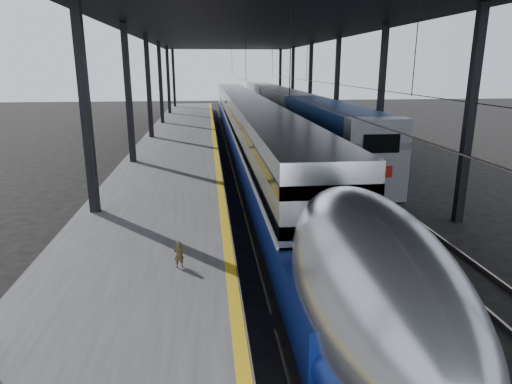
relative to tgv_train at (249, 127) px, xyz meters
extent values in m
plane|color=black|center=(-2.00, -22.83, -1.96)|extent=(160.00, 160.00, 0.00)
cube|color=#4C4C4F|center=(-5.50, -2.83, -1.46)|extent=(6.00, 80.00, 1.00)
cube|color=gold|center=(-2.70, -2.83, -0.96)|extent=(0.30, 80.00, 0.01)
cube|color=slate|center=(-0.72, -2.83, -1.88)|extent=(0.08, 80.00, 0.16)
cube|color=slate|center=(0.72, -2.83, -1.88)|extent=(0.08, 80.00, 0.16)
cube|color=slate|center=(4.28, -2.83, -1.88)|extent=(0.08, 80.00, 0.16)
cube|color=slate|center=(5.72, -2.83, -1.88)|extent=(0.08, 80.00, 0.16)
cube|color=black|center=(-7.80, -17.83, 2.54)|extent=(0.35, 0.35, 9.00)
cube|color=black|center=(7.60, -17.83, 2.54)|extent=(0.35, 0.35, 9.00)
cube|color=black|center=(-7.80, -7.83, 2.54)|extent=(0.35, 0.35, 9.00)
cube|color=black|center=(7.60, -7.83, 2.54)|extent=(0.35, 0.35, 9.00)
cube|color=black|center=(-7.80, 2.17, 2.54)|extent=(0.35, 0.35, 9.00)
cube|color=black|center=(7.60, 2.17, 2.54)|extent=(0.35, 0.35, 9.00)
cube|color=black|center=(-7.80, 12.17, 2.54)|extent=(0.35, 0.35, 9.00)
cube|color=black|center=(7.60, 12.17, 2.54)|extent=(0.35, 0.35, 9.00)
cube|color=black|center=(-7.80, 22.17, 2.54)|extent=(0.35, 0.35, 9.00)
cube|color=black|center=(7.60, 22.17, 2.54)|extent=(0.35, 0.35, 9.00)
cube|color=black|center=(-7.80, 32.17, 2.54)|extent=(0.35, 0.35, 9.00)
cube|color=black|center=(7.60, 32.17, 2.54)|extent=(0.35, 0.35, 9.00)
cube|color=black|center=(-0.10, -2.83, 7.29)|extent=(18.00, 75.00, 0.45)
cylinder|color=slate|center=(0.00, -2.83, 3.54)|extent=(0.03, 74.00, 0.03)
cylinder|color=slate|center=(5.00, -2.83, 3.54)|extent=(0.03, 74.00, 0.03)
cube|color=#B1B4B9|center=(0.00, 4.02, 0.28)|extent=(2.83, 57.00, 3.90)
cube|color=navy|center=(0.00, 2.52, -0.94)|extent=(2.91, 62.00, 1.51)
cube|color=silver|center=(0.00, 4.02, -0.16)|extent=(2.93, 57.00, 0.10)
cube|color=black|center=(0.00, 4.02, 1.40)|extent=(2.87, 57.00, 0.41)
cube|color=black|center=(0.00, 4.02, 0.28)|extent=(2.87, 57.00, 0.41)
ellipsoid|color=#B1B4B9|center=(0.00, -27.48, 0.14)|extent=(2.83, 8.40, 3.90)
ellipsoid|color=navy|center=(0.00, -27.48, -0.99)|extent=(2.91, 8.40, 1.66)
ellipsoid|color=black|center=(0.00, -30.08, 0.92)|extent=(1.46, 2.20, 0.88)
cube|color=black|center=(0.00, -27.48, -1.76)|extent=(2.15, 2.60, 0.40)
cube|color=black|center=(0.00, -5.48, -1.76)|extent=(2.15, 2.60, 0.40)
cube|color=navy|center=(5.00, -6.01, 0.17)|extent=(2.99, 18.00, 4.05)
cube|color=gray|center=(5.00, -14.41, 0.17)|extent=(3.04, 1.20, 4.11)
cube|color=black|center=(5.00, -15.03, 1.08)|extent=(1.81, 0.06, 0.91)
cube|color=#9E0E0C|center=(5.00, -15.03, -0.31)|extent=(1.28, 0.06, 0.59)
cube|color=gray|center=(5.00, 12.99, 0.17)|extent=(2.99, 18.00, 4.05)
cube|color=gray|center=(5.00, 31.99, 0.17)|extent=(2.99, 18.00, 4.05)
cube|color=black|center=(5.00, -12.01, -1.78)|extent=(2.35, 2.40, 0.36)
cube|color=black|center=(5.00, 9.99, -1.78)|extent=(2.35, 2.40, 0.36)
imported|color=#473617|center=(-4.16, -23.55, -0.56)|extent=(0.34, 0.27, 0.80)
camera|label=1|loc=(-3.25, -35.82, 4.63)|focal=32.00mm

